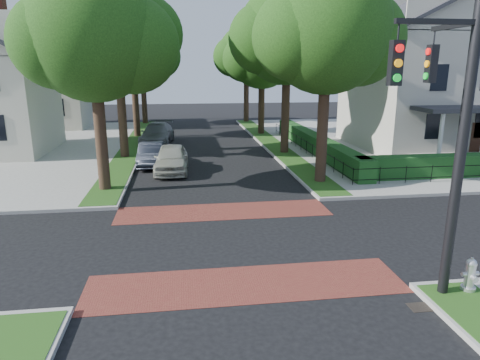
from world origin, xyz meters
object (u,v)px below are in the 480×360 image
Objects in this scene: traffic_signal at (452,120)px; fire_hydrant at (470,275)px; parked_car_front at (171,159)px; parked_car_rear at (157,134)px; parked_car_middle at (151,154)px.

traffic_signal is 4.22m from fire_hydrant.
parked_car_front is 17.38m from fire_hydrant.
parked_car_rear is 26.75m from fire_hydrant.
traffic_signal reaches higher than fire_hydrant.
traffic_signal reaches higher than parked_car_front.
parked_car_middle is 4.48× the size of fire_hydrant.
fire_hydrant is at bearing -60.80° from parked_car_middle.
traffic_signal is 19.52m from parked_car_middle.
traffic_signal is 17.23m from parked_car_front.
fire_hydrant is (0.96, -0.19, -4.11)m from traffic_signal.
parked_car_rear is (-8.49, 24.83, -3.88)m from traffic_signal.
traffic_signal is 1.41× the size of parked_car_rear.
fire_hydrant is at bearing -60.15° from parked_car_front.
parked_car_rear reaches higher than parked_car_middle.
parked_car_middle is at bearing 116.38° from traffic_signal.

